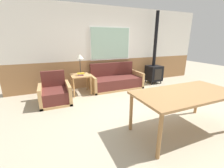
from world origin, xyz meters
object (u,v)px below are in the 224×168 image
couch (116,81)px  armchair (55,94)px  table_lamp (80,58)px  wood_stove (154,68)px  dining_table (186,96)px  side_table (80,78)px

couch → armchair: bearing=-165.8°
table_lamp → wood_stove: 2.86m
dining_table → armchair: bearing=132.4°
side_table → couch: bearing=3.5°
couch → dining_table: bearing=-88.4°
table_lamp → dining_table: size_ratio=0.34×
couch → armchair: 2.07m
table_lamp → dining_table: (1.27, -2.81, -0.42)m
couch → dining_table: (0.08, -2.79, 0.44)m
armchair → dining_table: armchair is taller
couch → armchair: couch is taller
wood_stove → side_table: bearing=-177.9°
side_table → wood_stove: size_ratio=0.23×
table_lamp → wood_stove: bearing=0.1°
armchair → dining_table: size_ratio=0.45×
dining_table → wood_stove: size_ratio=0.71×
side_table → table_lamp: bearing=70.4°
dining_table → wood_stove: wood_stove is taller
side_table → dining_table: bearing=-64.3°
side_table → table_lamp: size_ratio=0.96×
couch → side_table: 1.25m
dining_table → wood_stove: bearing=61.3°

